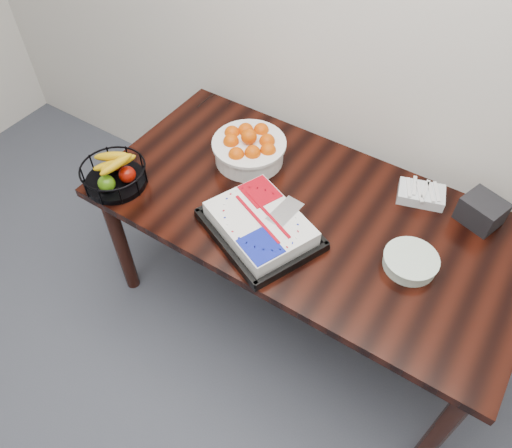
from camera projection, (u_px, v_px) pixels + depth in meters
The scene contains 7 objects.
table at pixel (307, 223), 2.14m from camera, with size 1.80×0.90×0.75m.
cake_tray at pixel (260, 225), 1.96m from camera, with size 0.55×0.50×0.09m.
tangerine_bowl at pixel (249, 144), 2.21m from camera, with size 0.33×0.33×0.21m.
fruit_basket at pixel (114, 173), 2.13m from camera, with size 0.28×0.28×0.15m.
plate_stack at pixel (410, 262), 1.87m from camera, with size 0.21×0.21×0.05m.
fork_bag at pixel (421, 194), 2.10m from camera, with size 0.22×0.18×0.06m.
napkin_box at pixel (482, 211), 1.99m from camera, with size 0.16×0.13×0.11m, color black.
Camera 1 is at (0.58, 0.71, 2.28)m, focal length 35.00 mm.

